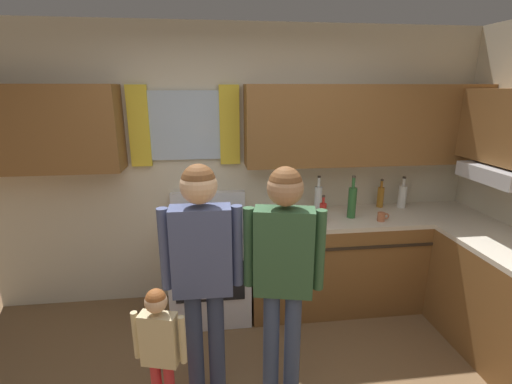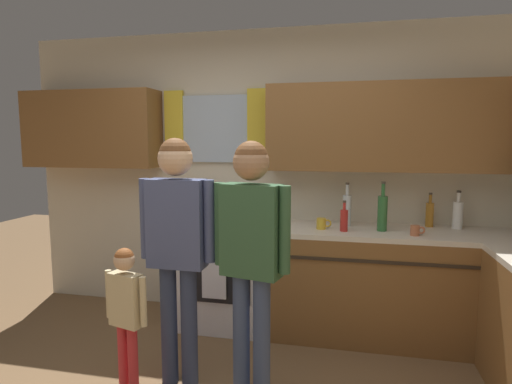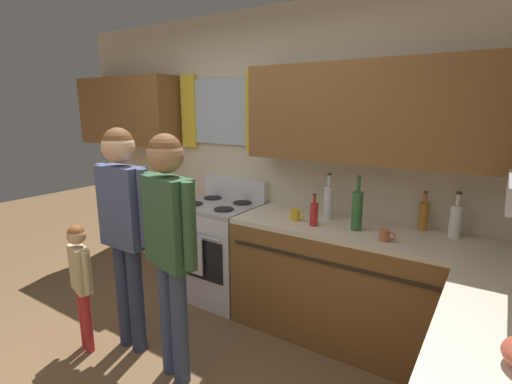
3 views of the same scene
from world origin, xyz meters
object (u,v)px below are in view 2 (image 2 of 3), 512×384
(bottle_tall_clear, at_px, (347,209))
(bottle_sauce_red, at_px, (344,220))
(small_child, at_px, (126,305))
(adult_in_plaid, at_px, (251,240))
(adult_holding_child, at_px, (177,233))
(stove_oven, at_px, (226,271))
(bottle_oil_amber, at_px, (430,214))
(bottle_wine_green, at_px, (382,212))
(mug_mustard_yellow, at_px, (322,224))
(bottle_milk_white, at_px, (458,214))
(cup_terracotta, at_px, (416,231))

(bottle_tall_clear, bearing_deg, bottle_sauce_red, -94.94)
(small_child, bearing_deg, adult_in_plaid, 11.39)
(adult_holding_child, bearing_deg, stove_oven, 88.11)
(bottle_oil_amber, distance_m, small_child, 2.48)
(bottle_sauce_red, height_order, small_child, bottle_sauce_red)
(bottle_wine_green, distance_m, bottle_oil_amber, 0.48)
(adult_holding_child, bearing_deg, bottle_sauce_red, 40.08)
(adult_holding_child, height_order, small_child, adult_holding_child)
(bottle_wine_green, bearing_deg, bottle_tall_clear, 153.21)
(bottle_tall_clear, xyz_separation_m, mug_mustard_yellow, (-0.20, -0.17, -0.10))
(bottle_sauce_red, distance_m, mug_mustard_yellow, 0.19)
(bottle_milk_white, bearing_deg, mug_mustard_yellow, -166.72)
(adult_in_plaid, bearing_deg, adult_holding_child, 173.87)
(bottle_wine_green, bearing_deg, adult_holding_child, -144.45)
(bottle_oil_amber, xyz_separation_m, small_child, (-2.00, -1.42, -0.41))
(bottle_sauce_red, xyz_separation_m, adult_holding_child, (-1.04, -0.88, 0.03))
(bottle_tall_clear, distance_m, mug_mustard_yellow, 0.28)
(bottle_milk_white, xyz_separation_m, cup_terracotta, (-0.37, -0.35, -0.08))
(small_child, bearing_deg, bottle_sauce_red, 39.79)
(bottle_wine_green, bearing_deg, small_child, -143.94)
(cup_terracotta, relative_size, small_child, 0.11)
(bottle_milk_white, height_order, bottle_sauce_red, bottle_milk_white)
(stove_oven, bearing_deg, small_child, -103.65)
(bottle_sauce_red, bearing_deg, adult_in_plaid, -120.12)
(adult_in_plaid, bearing_deg, mug_mustard_yellow, 69.59)
(stove_oven, height_order, small_child, stove_oven)
(cup_terracotta, height_order, small_child, cup_terracotta)
(bottle_oil_amber, height_order, mug_mustard_yellow, bottle_oil_amber)
(stove_oven, distance_m, mug_mustard_yellow, 0.96)
(bottle_milk_white, bearing_deg, adult_holding_child, -148.80)
(adult_in_plaid, bearing_deg, cup_terracotta, 39.54)
(mug_mustard_yellow, height_order, cup_terracotta, mug_mustard_yellow)
(cup_terracotta, bearing_deg, adult_in_plaid, -140.46)
(bottle_tall_clear, relative_size, mug_mustard_yellow, 3.05)
(bottle_milk_white, height_order, adult_holding_child, adult_holding_child)
(adult_holding_child, bearing_deg, mug_mustard_yellow, 46.84)
(bottle_oil_amber, relative_size, mug_mustard_yellow, 2.38)
(mug_mustard_yellow, distance_m, small_child, 1.63)
(stove_oven, distance_m, bottle_milk_white, 2.00)
(bottle_milk_white, distance_m, adult_holding_child, 2.27)
(bottle_oil_amber, bearing_deg, mug_mustard_yellow, -161.52)
(bottle_wine_green, distance_m, adult_holding_child, 1.64)
(small_child, bearing_deg, stove_oven, 76.35)
(bottle_tall_clear, height_order, bottle_sauce_red, bottle_tall_clear)
(bottle_sauce_red, bearing_deg, mug_mustard_yellow, 165.17)
(adult_holding_child, xyz_separation_m, small_child, (-0.26, -0.21, -0.42))
(bottle_wine_green, distance_m, bottle_tall_clear, 0.31)
(stove_oven, xyz_separation_m, bottle_sauce_red, (1.01, -0.12, 0.53))
(bottle_milk_white, xyz_separation_m, adult_in_plaid, (-1.44, -1.23, -0.00))
(bottle_oil_amber, bearing_deg, stove_oven, -172.79)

